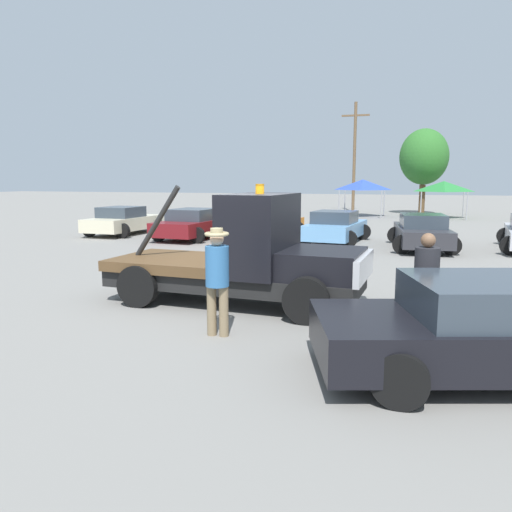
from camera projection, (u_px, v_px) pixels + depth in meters
The scene contains 14 objects.
ground_plane at pixel (234, 303), 10.74m from camera, with size 160.00×160.00×0.00m, color gray.
tow_truck at pixel (249, 259), 10.47m from camera, with size 5.56×2.37×2.55m.
foreground_car at pixel (510, 330), 6.65m from camera, with size 5.63×3.53×1.34m.
person_near_truck at pixel (426, 279), 8.11m from camera, with size 0.40×0.40×1.79m.
person_at_hood at pixel (217, 273), 8.35m from camera, with size 0.41×0.41×1.84m.
parked_car_cream at pixel (124, 221), 24.05m from camera, with size 2.52×4.43×1.34m.
parked_car_maroon at pixel (195, 224), 22.43m from camera, with size 2.73×5.00×1.34m.
parked_car_orange at pixel (265, 224), 22.25m from camera, with size 2.93×4.85×1.34m.
parked_car_skyblue at pixel (335, 227), 20.88m from camera, with size 2.67×4.43×1.34m.
parked_car_charcoal at pixel (422, 232), 19.04m from camera, with size 2.70×4.74×1.34m.
canopy_tent_blue at pixel (363, 185), 35.44m from camera, with size 2.95×2.95×2.62m.
canopy_tent_green at pixel (444, 186), 33.80m from camera, with size 2.91×2.91×2.51m.
tree_left at pixel (424, 157), 37.28m from camera, with size 3.57×3.57×6.37m.
utility_pole at pixel (354, 154), 40.11m from camera, with size 2.20×0.24×8.70m.
Camera 1 is at (3.68, -9.80, 2.64)m, focal length 35.00 mm.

